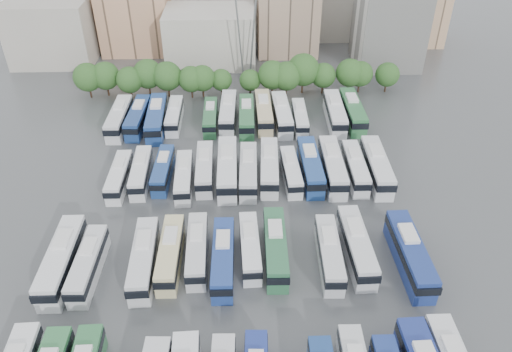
{
  "coord_description": "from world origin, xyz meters",
  "views": [
    {
      "loc": [
        0.91,
        -51.12,
        45.61
      ],
      "look_at": [
        2.77,
        8.98,
        3.0
      ],
      "focal_mm": 35.0,
      "sensor_mm": 36.0,
      "label": 1
    }
  ],
  "objects_px": {
    "bus_r1_s3": "(144,259)",
    "bus_r3_s13": "(353,111)",
    "bus_r1_s5": "(197,249)",
    "bus_r2_s3": "(163,170)",
    "bus_r3_s0": "(119,118)",
    "bus_r3_s1": "(138,117)",
    "bus_r3_s9": "(282,114)",
    "bus_r1_s13": "(410,254)",
    "bus_r2_s7": "(248,171)",
    "bus_r2_s10": "(310,166)",
    "bus_r3_s2": "(156,118)",
    "bus_r2_s12": "(355,167)",
    "bus_r2_s2": "(141,172)",
    "bus_r1_s0": "(62,260)",
    "bus_r1_s8": "(276,247)",
    "bus_r3_s6": "(228,112)",
    "bus_r1_s1": "(88,264)",
    "bus_r3_s8": "(264,112)",
    "bus_r1_s4": "(170,253)",
    "bus_r3_s5": "(210,117)",
    "bus_r1_s6": "(223,258)",
    "bus_r2_s1": "(119,176)",
    "bus_r3_s10": "(300,118)",
    "bus_r2_s5": "(205,168)",
    "bus_r1_s11": "(357,246)",
    "bus_r2_s4": "(184,177)",
    "bus_r2_s11": "(333,166)",
    "bus_r2_s9": "(291,171)",
    "bus_r3_s7": "(247,116)",
    "bus_r3_s3": "(174,115)",
    "bus_r3_s12": "(335,113)",
    "bus_r2_s6": "(227,168)"
  },
  "relations": [
    {
      "from": "bus_r1_s3",
      "to": "bus_r3_s13",
      "type": "distance_m",
      "value": 49.65
    },
    {
      "from": "bus_r1_s5",
      "to": "bus_r2_s3",
      "type": "bearing_deg",
      "value": 108.05
    },
    {
      "from": "bus_r1_s5",
      "to": "bus_r3_s0",
      "type": "bearing_deg",
      "value": 113.7
    },
    {
      "from": "bus_r3_s1",
      "to": "bus_r3_s9",
      "type": "relative_size",
      "value": 0.97
    },
    {
      "from": "bus_r1_s13",
      "to": "bus_r2_s7",
      "type": "xyz_separation_m",
      "value": [
        -19.7,
        18.91,
        -0.16
      ]
    },
    {
      "from": "bus_r2_s7",
      "to": "bus_r3_s1",
      "type": "xyz_separation_m",
      "value": [
        -19.77,
        17.79,
        0.03
      ]
    },
    {
      "from": "bus_r2_s10",
      "to": "bus_r3_s2",
      "type": "height_order",
      "value": "bus_r3_s2"
    },
    {
      "from": "bus_r1_s3",
      "to": "bus_r2_s12",
      "type": "height_order",
      "value": "bus_r1_s3"
    },
    {
      "from": "bus_r1_s13",
      "to": "bus_r2_s2",
      "type": "relative_size",
      "value": 1.19
    },
    {
      "from": "bus_r3_s9",
      "to": "bus_r1_s0",
      "type": "bearing_deg",
      "value": -131.39
    },
    {
      "from": "bus_r1_s3",
      "to": "bus_r1_s8",
      "type": "xyz_separation_m",
      "value": [
        16.32,
        1.52,
        0.01
      ]
    },
    {
      "from": "bus_r2_s10",
      "to": "bus_r3_s13",
      "type": "relative_size",
      "value": 0.97
    },
    {
      "from": "bus_r2_s3",
      "to": "bus_r3_s6",
      "type": "distance_m",
      "value": 20.54
    },
    {
      "from": "bus_r2_s7",
      "to": "bus_r2_s12",
      "type": "bearing_deg",
      "value": 3.09
    },
    {
      "from": "bus_r1_s1",
      "to": "bus_r3_s1",
      "type": "relative_size",
      "value": 0.92
    },
    {
      "from": "bus_r3_s8",
      "to": "bus_r3_s6",
      "type": "bearing_deg",
      "value": 178.96
    },
    {
      "from": "bus_r1_s8",
      "to": "bus_r2_s3",
      "type": "distance_m",
      "value": 24.42
    },
    {
      "from": "bus_r1_s4",
      "to": "bus_r2_s7",
      "type": "height_order",
      "value": "bus_r2_s7"
    },
    {
      "from": "bus_r2_s7",
      "to": "bus_r3_s5",
      "type": "relative_size",
      "value": 1.12
    },
    {
      "from": "bus_r1_s6",
      "to": "bus_r1_s8",
      "type": "relative_size",
      "value": 0.97
    },
    {
      "from": "bus_r2_s1",
      "to": "bus_r3_s10",
      "type": "height_order",
      "value": "bus_r2_s1"
    },
    {
      "from": "bus_r2_s5",
      "to": "bus_r1_s11",
      "type": "bearing_deg",
      "value": -43.54
    },
    {
      "from": "bus_r3_s0",
      "to": "bus_r3_s10",
      "type": "height_order",
      "value": "bus_r3_s0"
    },
    {
      "from": "bus_r2_s4",
      "to": "bus_r3_s13",
      "type": "height_order",
      "value": "bus_r3_s13"
    },
    {
      "from": "bus_r1_s5",
      "to": "bus_r1_s8",
      "type": "height_order",
      "value": "bus_r1_s8"
    },
    {
      "from": "bus_r3_s6",
      "to": "bus_r3_s8",
      "type": "height_order",
      "value": "bus_r3_s8"
    },
    {
      "from": "bus_r2_s12",
      "to": "bus_r3_s0",
      "type": "relative_size",
      "value": 0.93
    },
    {
      "from": "bus_r2_s3",
      "to": "bus_r3_s13",
      "type": "height_order",
      "value": "bus_r3_s13"
    },
    {
      "from": "bus_r1_s11",
      "to": "bus_r2_s3",
      "type": "xyz_separation_m",
      "value": [
        -26.65,
        18.2,
        -0.28
      ]
    },
    {
      "from": "bus_r2_s12",
      "to": "bus_r2_s2",
      "type": "bearing_deg",
      "value": -179.47
    },
    {
      "from": "bus_r3_s2",
      "to": "bus_r3_s6",
      "type": "xyz_separation_m",
      "value": [
        12.91,
        1.99,
        -0.14
      ]
    },
    {
      "from": "bus_r2_s1",
      "to": "bus_r2_s3",
      "type": "xyz_separation_m",
      "value": [
        6.47,
        1.57,
        -0.02
      ]
    },
    {
      "from": "bus_r2_s3",
      "to": "bus_r2_s5",
      "type": "distance_m",
      "value": 6.46
    },
    {
      "from": "bus_r3_s10",
      "to": "bus_r2_s11",
      "type": "bearing_deg",
      "value": -77.75
    },
    {
      "from": "bus_r1_s0",
      "to": "bus_r2_s9",
      "type": "relative_size",
      "value": 1.23
    },
    {
      "from": "bus_r3_s7",
      "to": "bus_r2_s1",
      "type": "bearing_deg",
      "value": -137.01
    },
    {
      "from": "bus_r3_s3",
      "to": "bus_r3_s12",
      "type": "height_order",
      "value": "bus_r3_s12"
    },
    {
      "from": "bus_r3_s9",
      "to": "bus_r3_s10",
      "type": "relative_size",
      "value": 1.2
    },
    {
      "from": "bus_r3_s1",
      "to": "bus_r3_s2",
      "type": "xyz_separation_m",
      "value": [
        3.45,
        -0.72,
        0.18
      ]
    },
    {
      "from": "bus_r1_s6",
      "to": "bus_r3_s5",
      "type": "bearing_deg",
      "value": 95.35
    },
    {
      "from": "bus_r3_s13",
      "to": "bus_r1_s5",
      "type": "bearing_deg",
      "value": -126.93
    },
    {
      "from": "bus_r2_s4",
      "to": "bus_r3_s13",
      "type": "distance_m",
      "value": 35.47
    },
    {
      "from": "bus_r1_s0",
      "to": "bus_r3_s9",
      "type": "xyz_separation_m",
      "value": [
        29.66,
        36.66,
        -0.08
      ]
    },
    {
      "from": "bus_r1_s5",
      "to": "bus_r3_s0",
      "type": "distance_m",
      "value": 38.17
    },
    {
      "from": "bus_r1_s8",
      "to": "bus_r3_s13",
      "type": "xyz_separation_m",
      "value": [
        16.57,
        35.68,
        0.15
      ]
    },
    {
      "from": "bus_r2_s7",
      "to": "bus_r3_s2",
      "type": "distance_m",
      "value": 23.62
    },
    {
      "from": "bus_r2_s6",
      "to": "bus_r3_s1",
      "type": "xyz_separation_m",
      "value": [
        -16.54,
        17.28,
        -0.19
      ]
    },
    {
      "from": "bus_r3_s6",
      "to": "bus_r2_s12",
      "type": "bearing_deg",
      "value": -40.91
    },
    {
      "from": "bus_r2_s5",
      "to": "bus_r3_s7",
      "type": "xyz_separation_m",
      "value": [
        6.78,
        16.45,
        0.1
      ]
    },
    {
      "from": "bus_r1_s0",
      "to": "bus_r2_s11",
      "type": "relative_size",
      "value": 1.0
    }
  ]
}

